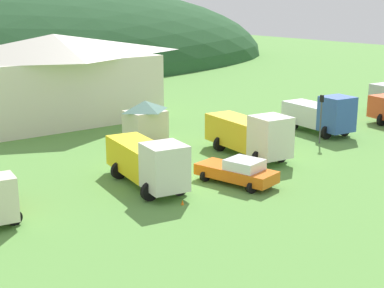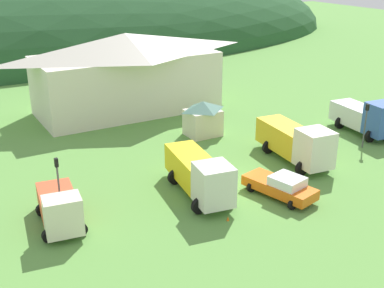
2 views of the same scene
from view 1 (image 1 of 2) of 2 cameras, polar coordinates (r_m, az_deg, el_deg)
ground_plane at (r=37.33m, az=-1.02°, el=-3.11°), size 200.00×200.00×0.00m
depot_building at (r=53.45m, az=-13.43°, el=6.43°), size 19.53×8.78×8.06m
play_shed_cream at (r=46.37m, az=-4.68°, el=2.45°), size 3.16×2.65×3.20m
flatbed_truck_yellow at (r=34.68m, az=-4.41°, el=-1.70°), size 3.68×7.90×3.19m
heavy_rig_striped at (r=41.38m, az=5.82°, el=1.05°), size 3.60×7.94×3.38m
box_truck_blue at (r=49.51m, az=12.78°, el=2.95°), size 3.56×6.83×3.41m
service_pickup_orange at (r=35.43m, az=4.60°, el=-2.72°), size 3.20×5.47×1.66m
traffic_light_east at (r=45.92m, az=12.73°, el=2.96°), size 0.20×0.32×3.87m
traffic_cone_near_pickup at (r=32.12m, az=-0.95°, el=-6.08°), size 0.36×0.36×0.57m
traffic_cone_mid_row at (r=40.95m, az=-1.87°, el=-1.52°), size 0.36×0.36×0.52m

